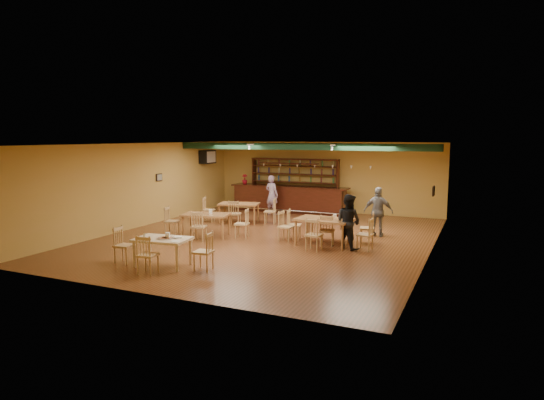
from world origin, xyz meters
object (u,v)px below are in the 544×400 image
at_px(dining_table_a, 239,213).
at_px(patron_right_a, 348,222).
at_px(bar_counter, 289,199).
at_px(dining_table_d, 324,232).
at_px(patron_bar, 272,195).
at_px(dining_table_c, 206,225).
at_px(dining_table_b, 330,230).
at_px(near_table, 163,252).

height_order(dining_table_a, patron_right_a, patron_right_a).
relative_size(bar_counter, patron_right_a, 3.23).
distance_m(dining_table_d, patron_bar, 5.96).
bearing_deg(dining_table_c, patron_bar, 75.42).
relative_size(dining_table_b, patron_right_a, 0.86).
distance_m(dining_table_c, near_table, 3.66).
distance_m(dining_table_d, patron_right_a, 0.88).
distance_m(dining_table_b, patron_right_a, 1.22).
height_order(dining_table_c, dining_table_d, dining_table_d).
distance_m(patron_bar, patron_right_a, 6.56).
bearing_deg(patron_bar, patron_right_a, 147.16).
distance_m(dining_table_a, near_table, 6.27).
xyz_separation_m(dining_table_b, dining_table_c, (-3.88, -0.98, 0.03)).
relative_size(dining_table_a, dining_table_b, 1.07).
bearing_deg(dining_table_b, dining_table_a, 147.61).
xyz_separation_m(dining_table_b, dining_table_d, (0.02, -0.67, 0.06)).
bearing_deg(near_table, patron_right_a, 38.25).
relative_size(bar_counter, dining_table_b, 3.74).
height_order(bar_counter, dining_table_b, bar_counter).
bearing_deg(patron_right_a, dining_table_c, 26.58).
height_order(dining_table_b, patron_right_a, patron_right_a).
height_order(dining_table_a, near_table, dining_table_a).
bearing_deg(patron_right_a, dining_table_a, -2.26).
relative_size(dining_table_a, dining_table_c, 1.00).
relative_size(near_table, patron_right_a, 0.84).
height_order(dining_table_b, dining_table_d, dining_table_d).
bearing_deg(dining_table_d, patron_bar, 133.64).
height_order(near_table, patron_bar, patron_bar).
bearing_deg(dining_table_d, patron_right_a, -4.76).
bearing_deg(near_table, dining_table_d, 45.76).
distance_m(dining_table_a, dining_table_b, 4.40).
bearing_deg(patron_bar, dining_table_a, 95.06).
bearing_deg(dining_table_d, bar_counter, 125.87).
xyz_separation_m(dining_table_a, near_table, (1.12, -6.17, -0.01)).
bearing_deg(dining_table_a, dining_table_d, -44.36).
height_order(dining_table_c, patron_right_a, patron_right_a).
xyz_separation_m(bar_counter, dining_table_d, (3.33, -5.43, -0.16)).
xyz_separation_m(dining_table_a, dining_table_d, (4.10, -2.32, 0.04)).
relative_size(dining_table_b, dining_table_d, 0.85).
relative_size(dining_table_d, near_table, 1.21).
bearing_deg(bar_counter, patron_right_a, -53.56).
distance_m(dining_table_c, patron_right_a, 4.70).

